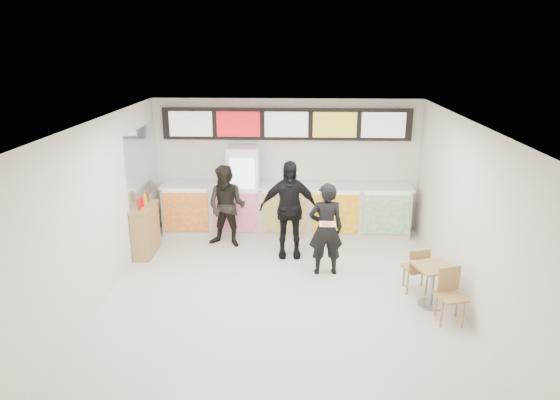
# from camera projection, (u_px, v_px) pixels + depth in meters

# --- Properties ---
(floor) EXTENTS (7.00, 7.00, 0.00)m
(floor) POSITION_uv_depth(u_px,v_px,m) (280.00, 299.00, 8.49)
(floor) COLOR beige
(floor) RESTS_ON ground
(ceiling) EXTENTS (7.00, 7.00, 0.00)m
(ceiling) POSITION_uv_depth(u_px,v_px,m) (280.00, 123.00, 7.58)
(ceiling) COLOR white
(ceiling) RESTS_ON wall_back
(wall_back) EXTENTS (6.00, 0.00, 6.00)m
(wall_back) POSITION_uv_depth(u_px,v_px,m) (286.00, 165.00, 11.37)
(wall_back) COLOR silver
(wall_back) RESTS_ON floor
(wall_left) EXTENTS (0.00, 7.00, 7.00)m
(wall_left) POSITION_uv_depth(u_px,v_px,m) (97.00, 214.00, 8.15)
(wall_left) COLOR silver
(wall_left) RESTS_ON floor
(wall_right) EXTENTS (0.00, 7.00, 7.00)m
(wall_right) POSITION_uv_depth(u_px,v_px,m) (469.00, 219.00, 7.92)
(wall_right) COLOR silver
(wall_right) RESTS_ON floor
(service_counter) EXTENTS (5.56, 0.77, 1.14)m
(service_counter) POSITION_uv_depth(u_px,v_px,m) (286.00, 209.00, 11.26)
(service_counter) COLOR silver
(service_counter) RESTS_ON floor
(menu_board) EXTENTS (5.50, 0.14, 0.70)m
(menu_board) POSITION_uv_depth(u_px,v_px,m) (286.00, 124.00, 11.00)
(menu_board) COLOR black
(menu_board) RESTS_ON wall_back
(drinks_fridge) EXTENTS (0.70, 0.67, 2.00)m
(drinks_fridge) POSITION_uv_depth(u_px,v_px,m) (244.00, 190.00, 11.18)
(drinks_fridge) COLOR white
(drinks_fridge) RESTS_ON floor
(mirror_panel) EXTENTS (0.01, 2.00, 1.50)m
(mirror_panel) POSITION_uv_depth(u_px,v_px,m) (142.00, 164.00, 10.41)
(mirror_panel) COLOR #B2B7BF
(mirror_panel) RESTS_ON wall_left
(customer_main) EXTENTS (0.69, 0.49, 1.77)m
(customer_main) POSITION_uv_depth(u_px,v_px,m) (326.00, 229.00, 9.20)
(customer_main) COLOR black
(customer_main) RESTS_ON floor
(customer_left) EXTENTS (0.99, 0.85, 1.76)m
(customer_left) POSITION_uv_depth(u_px,v_px,m) (227.00, 206.00, 10.48)
(customer_left) COLOR black
(customer_left) RESTS_ON floor
(customer_mid) EXTENTS (1.19, 0.53, 1.99)m
(customer_mid) POSITION_uv_depth(u_px,v_px,m) (289.00, 209.00, 9.94)
(customer_mid) COLOR black
(customer_mid) RESTS_ON floor
(pizza_slice) EXTENTS (0.36, 0.36, 0.02)m
(pizza_slice) POSITION_uv_depth(u_px,v_px,m) (327.00, 224.00, 8.69)
(pizza_slice) COLOR beige
(pizza_slice) RESTS_ON customer_main
(cafe_table) EXTENTS (0.82, 1.51, 0.85)m
(cafe_table) POSITION_uv_depth(u_px,v_px,m) (433.00, 278.00, 8.14)
(cafe_table) COLOR #A9874D
(cafe_table) RESTS_ON floor
(condiment_ledge) EXTENTS (0.38, 0.93, 1.24)m
(condiment_ledge) POSITION_uv_depth(u_px,v_px,m) (146.00, 230.00, 10.15)
(condiment_ledge) COLOR #A9874D
(condiment_ledge) RESTS_ON floor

